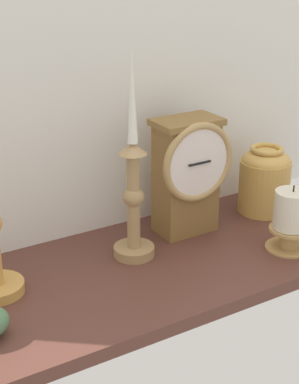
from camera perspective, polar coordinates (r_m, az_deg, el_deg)
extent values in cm
cube|color=#553027|center=(111.02, -1.21, -7.54)|extent=(100.00, 36.00, 2.40)
cube|color=white|center=(114.52, -6.09, 11.40)|extent=(120.00, 2.00, 65.00)
cube|color=brown|center=(119.44, 3.40, 1.19)|extent=(11.46, 7.20, 22.00)
cube|color=brown|center=(115.70, 3.53, 6.55)|extent=(12.83, 8.06, 1.20)
torus|color=tan|center=(114.73, 4.58, 2.76)|extent=(15.60, 1.42, 15.60)
cylinder|color=silver|center=(114.65, 4.61, 2.74)|extent=(13.05, 0.40, 13.05)
cube|color=black|center=(114.42, 4.70, 2.70)|extent=(4.98, 0.73, 0.30)
cylinder|color=#A58254|center=(113.89, -1.46, -5.50)|extent=(7.62, 7.62, 1.80)
cylinder|color=#A58254|center=(109.54, -1.51, -0.90)|extent=(2.41, 2.41, 18.12)
sphere|color=#A58254|center=(109.18, -1.51, -0.47)|extent=(3.86, 3.86, 3.86)
cone|color=#A58254|center=(105.92, -1.56, 4.09)|extent=(5.08, 5.08, 2.00)
cone|color=white|center=(103.36, -1.62, 8.91)|extent=(1.81, 1.81, 16.31)
cylinder|color=tan|center=(132.32, 10.65, 0.55)|extent=(10.83, 10.83, 11.38)
ellipsoid|color=tan|center=(130.32, 10.83, 2.86)|extent=(10.29, 10.29, 5.14)
torus|color=tan|center=(129.49, 10.91, 3.93)|extent=(7.03, 7.03, 1.07)
cylinder|color=tan|center=(118.68, 12.88, -4.28)|extent=(3.47, 3.47, 4.02)
cylinder|color=tan|center=(119.40, 12.82, -4.97)|extent=(8.67, 8.67, 0.80)
cylinder|color=tan|center=(117.80, 12.97, -3.41)|extent=(7.80, 7.80, 0.60)
cylinder|color=beige|center=(116.12, 13.14, -1.62)|extent=(6.61, 6.61, 7.27)
cylinder|color=black|center=(114.49, 13.33, 0.31)|extent=(0.30, 0.30, 1.20)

